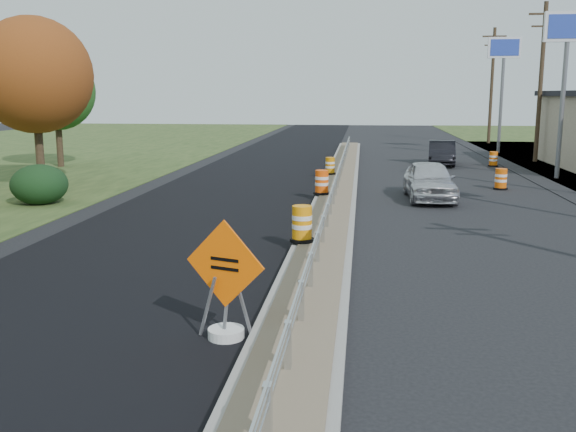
# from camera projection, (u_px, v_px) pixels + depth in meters

# --- Properties ---
(ground) EXTENTS (140.00, 140.00, 0.00)m
(ground) POSITION_uv_depth(u_px,v_px,m) (323.00, 250.00, 17.03)
(ground) COLOR black
(ground) RESTS_ON ground
(milled_overlay) EXTENTS (7.20, 120.00, 0.01)m
(milled_overlay) POSITION_uv_depth(u_px,v_px,m) (234.00, 191.00, 27.28)
(milled_overlay) COLOR black
(milled_overlay) RESTS_ON ground
(median) EXTENTS (1.60, 55.00, 0.23)m
(median) POSITION_uv_depth(u_px,v_px,m) (335.00, 198.00, 24.81)
(median) COLOR gray
(median) RESTS_ON ground
(guardrail) EXTENTS (0.10, 46.15, 0.72)m
(guardrail) POSITION_uv_depth(u_px,v_px,m) (337.00, 179.00, 25.67)
(guardrail) COLOR silver
(guardrail) RESTS_ON median
(pylon_sign_mid) EXTENTS (2.20, 0.30, 7.90)m
(pylon_sign_mid) POSITION_uv_depth(u_px,v_px,m) (567.00, 42.00, 30.24)
(pylon_sign_mid) COLOR slate
(pylon_sign_mid) RESTS_ON ground
(pylon_sign_north) EXTENTS (2.20, 0.30, 7.90)m
(pylon_sign_north) POSITION_uv_depth(u_px,v_px,m) (504.00, 58.00, 43.90)
(pylon_sign_north) COLOR slate
(pylon_sign_north) RESTS_ON ground
(utility_pole_nmid) EXTENTS (1.90, 0.26, 9.40)m
(utility_pole_nmid) POSITION_uv_depth(u_px,v_px,m) (541.00, 79.00, 38.22)
(utility_pole_nmid) COLOR #473523
(utility_pole_nmid) RESTS_ON ground
(utility_pole_north) EXTENTS (1.90, 0.26, 9.40)m
(utility_pole_north) POSITION_uv_depth(u_px,v_px,m) (492.00, 83.00, 52.86)
(utility_pole_north) COLOR #473523
(utility_pole_north) RESTS_ON ground
(hedge_north) EXTENTS (2.09, 2.09, 1.52)m
(hedge_north) POSITION_uv_depth(u_px,v_px,m) (39.00, 184.00, 23.98)
(hedge_north) COLOR black
(hedge_north) RESTS_ON ground
(tree_near_red) EXTENTS (4.95, 4.95, 7.35)m
(tree_near_red) POSITION_uv_depth(u_px,v_px,m) (34.00, 75.00, 27.34)
(tree_near_red) COLOR #473523
(tree_near_red) RESTS_ON ground
(tree_near_back) EXTENTS (4.29, 4.29, 6.37)m
(tree_near_back) POSITION_uv_depth(u_px,v_px,m) (56.00, 92.00, 35.61)
(tree_near_back) COLOR #473523
(tree_near_back) RESTS_ON ground
(caution_sign) EXTENTS (1.42, 0.62, 2.06)m
(caution_sign) POSITION_uv_depth(u_px,v_px,m) (226.00, 309.00, 10.79)
(caution_sign) COLOR white
(caution_sign) RESTS_ON ground
(barrel_median_near) EXTENTS (0.66, 0.66, 0.96)m
(barrel_median_near) POSITION_uv_depth(u_px,v_px,m) (302.00, 224.00, 16.95)
(barrel_median_near) COLOR black
(barrel_median_near) RESTS_ON median
(barrel_median_mid) EXTENTS (0.64, 0.64, 0.94)m
(barrel_median_mid) POSITION_uv_depth(u_px,v_px,m) (322.00, 183.00, 24.97)
(barrel_median_mid) COLOR black
(barrel_median_mid) RESTS_ON median
(barrel_median_far) EXTENTS (0.56, 0.56, 0.83)m
(barrel_median_far) POSITION_uv_depth(u_px,v_px,m) (330.00, 166.00, 31.22)
(barrel_median_far) COLOR black
(barrel_median_far) RESTS_ON median
(barrel_shoulder_near) EXTENTS (0.62, 0.62, 0.91)m
(barrel_shoulder_near) POSITION_uv_depth(u_px,v_px,m) (501.00, 179.00, 27.80)
(barrel_shoulder_near) COLOR black
(barrel_shoulder_near) RESTS_ON ground
(barrel_shoulder_mid) EXTENTS (0.58, 0.58, 0.85)m
(barrel_shoulder_mid) POSITION_uv_depth(u_px,v_px,m) (493.00, 159.00, 36.67)
(barrel_shoulder_mid) COLOR black
(barrel_shoulder_mid) RESTS_ON ground
(car_silver) EXTENTS (1.93, 4.49, 1.51)m
(car_silver) POSITION_uv_depth(u_px,v_px,m) (430.00, 180.00, 25.12)
(car_silver) COLOR silver
(car_silver) RESTS_ON ground
(car_dark_mid) EXTENTS (1.91, 4.37, 1.40)m
(car_dark_mid) POSITION_uv_depth(u_px,v_px,m) (442.00, 153.00, 37.39)
(car_dark_mid) COLOR black
(car_dark_mid) RESTS_ON ground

